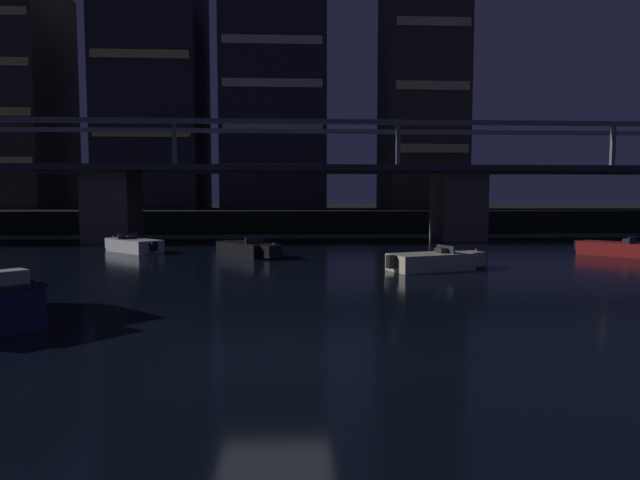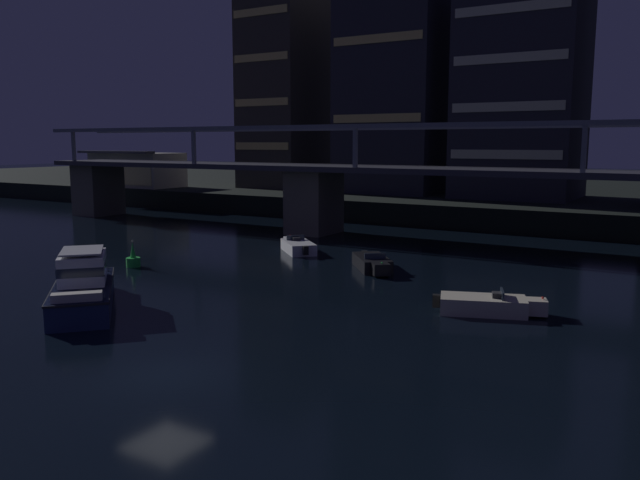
# 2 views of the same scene
# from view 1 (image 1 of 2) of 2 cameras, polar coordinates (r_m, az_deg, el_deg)

# --- Properties ---
(ground_plane) EXTENTS (400.00, 400.00, 0.00)m
(ground_plane) POSITION_cam_1_polar(r_m,az_deg,el_deg) (11.76, -4.90, -12.32)
(ground_plane) COLOR black
(far_riverbank) EXTENTS (240.00, 80.00, 2.20)m
(far_riverbank) POSITION_cam_1_polar(r_m,az_deg,el_deg) (91.79, -3.13, 2.97)
(far_riverbank) COLOR black
(far_riverbank) RESTS_ON ground
(river_bridge) EXTENTS (90.35, 6.40, 9.38)m
(river_bridge) POSITION_cam_1_polar(r_m,az_deg,el_deg) (43.76, -3.43, 5.53)
(river_bridge) COLOR #605B51
(river_bridge) RESTS_ON ground
(tower_west_low) EXTENTS (8.58, 12.77, 27.16)m
(tower_west_low) POSITION_cam_1_polar(r_m,az_deg,el_deg) (75.15, -29.17, 13.23)
(tower_west_low) COLOR #38332D
(tower_west_low) RESTS_ON far_riverbank
(tower_west_tall) EXTENTS (11.43, 11.81, 42.46)m
(tower_west_tall) POSITION_cam_1_polar(r_m,az_deg,el_deg) (70.42, -17.38, 20.62)
(tower_west_tall) COLOR #282833
(tower_west_tall) RESTS_ON far_riverbank
(tower_central) EXTENTS (11.85, 11.46, 23.55)m
(tower_central) POSITION_cam_1_polar(r_m,az_deg,el_deg) (65.90, -4.87, 13.50)
(tower_central) COLOR #282833
(tower_central) RESTS_ON far_riverbank
(tower_east_tall) EXTENTS (8.48, 10.54, 33.18)m
(tower_east_tall) POSITION_cam_1_polar(r_m,az_deg,el_deg) (65.08, 10.77, 17.88)
(tower_east_tall) COLOR #38332D
(tower_east_tall) RESTS_ON far_riverbank
(speedboat_near_center) EXTENTS (4.14, 4.59, 1.16)m
(speedboat_near_center) POSITION_cam_1_polar(r_m,az_deg,el_deg) (31.93, -7.58, -0.97)
(speedboat_near_center) COLOR black
(speedboat_near_center) RESTS_ON ground
(speedboat_near_right) EXTENTS (5.11, 3.02, 1.16)m
(speedboat_near_right) POSITION_cam_1_polar(r_m,az_deg,el_deg) (26.08, 12.09, -2.23)
(speedboat_near_right) COLOR beige
(speedboat_near_right) RESTS_ON ground
(speedboat_mid_left) EXTENTS (4.24, 4.52, 1.16)m
(speedboat_mid_left) POSITION_cam_1_polar(r_m,az_deg,el_deg) (36.45, 29.30, -0.83)
(speedboat_mid_left) COLOR maroon
(speedboat_mid_left) RESTS_ON ground
(speedboat_mid_center) EXTENTS (4.46, 4.31, 1.16)m
(speedboat_mid_center) POSITION_cam_1_polar(r_m,az_deg,el_deg) (36.31, -19.31, -0.54)
(speedboat_mid_center) COLOR silver
(speedboat_mid_center) RESTS_ON ground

